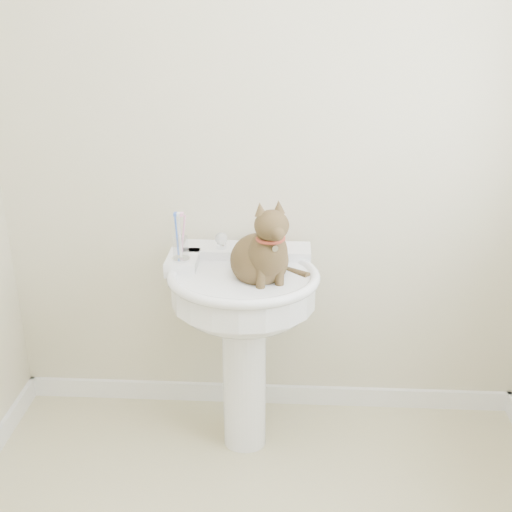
# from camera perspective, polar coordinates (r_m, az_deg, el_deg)

# --- Properties ---
(wall_back) EXTENTS (2.20, 0.00, 2.50)m
(wall_back) POSITION_cam_1_polar(r_m,az_deg,el_deg) (2.53, 1.12, 11.01)
(wall_back) COLOR beige
(wall_back) RESTS_ON ground
(baseboard_back) EXTENTS (2.20, 0.02, 0.09)m
(baseboard_back) POSITION_cam_1_polar(r_m,az_deg,el_deg) (3.01, 0.94, -12.14)
(baseboard_back) COLOR white
(baseboard_back) RESTS_ON floor
(pedestal_sink) EXTENTS (0.59, 0.58, 0.81)m
(pedestal_sink) POSITION_cam_1_polar(r_m,az_deg,el_deg) (2.46, -1.14, -4.53)
(pedestal_sink) COLOR white
(pedestal_sink) RESTS_ON floor
(faucet) EXTENTS (0.28, 0.12, 0.14)m
(faucet) POSITION_cam_1_polar(r_m,az_deg,el_deg) (2.51, -0.88, 1.34)
(faucet) COLOR silver
(faucet) RESTS_ON pedestal_sink
(soap_bar) EXTENTS (0.10, 0.08, 0.03)m
(soap_bar) POSITION_cam_1_polar(r_m,az_deg,el_deg) (2.59, 1.47, 1.44)
(soap_bar) COLOR #FE4C3B
(soap_bar) RESTS_ON pedestal_sink
(toothbrush_cup) EXTENTS (0.07, 0.07, 0.18)m
(toothbrush_cup) POSITION_cam_1_polar(r_m,az_deg,el_deg) (2.43, -6.72, 0.73)
(toothbrush_cup) COLOR silver
(toothbrush_cup) RESTS_ON pedestal_sink
(cat) EXTENTS (0.24, 0.30, 0.44)m
(cat) POSITION_cam_1_polar(r_m,az_deg,el_deg) (2.34, 0.51, 0.09)
(cat) COLOR brown
(cat) RESTS_ON pedestal_sink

